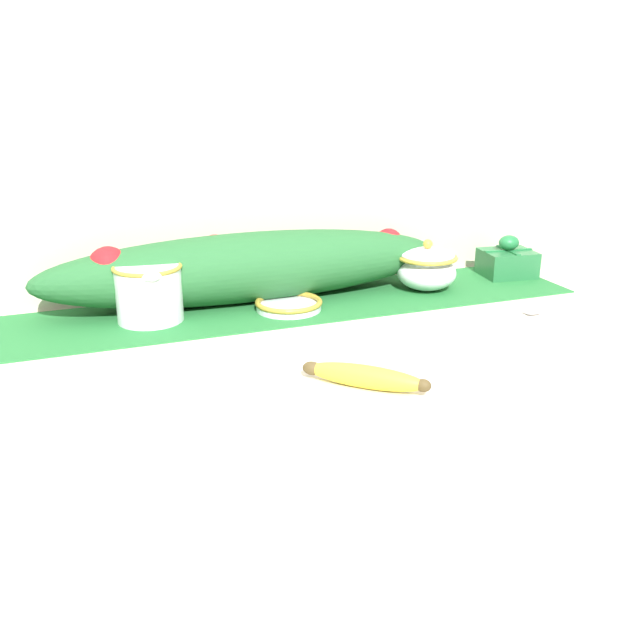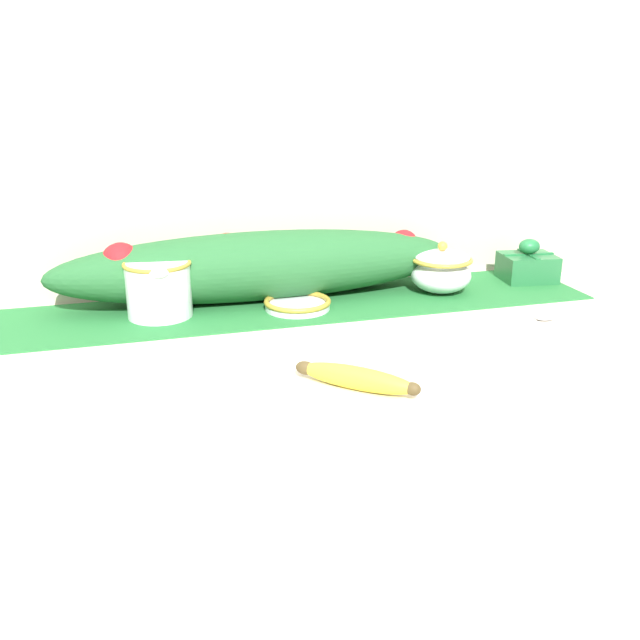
% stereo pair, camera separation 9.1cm
% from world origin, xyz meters
% --- Properties ---
extents(countertop, '(1.42, 0.64, 0.88)m').
position_xyz_m(countertop, '(0.00, 0.00, 0.44)').
color(countertop, beige).
rests_on(countertop, ground_plane).
extents(back_wall, '(2.22, 0.04, 2.40)m').
position_xyz_m(back_wall, '(0.00, 0.34, 1.20)').
color(back_wall, beige).
rests_on(back_wall, ground_plane).
extents(table_runner, '(1.30, 0.25, 0.00)m').
position_xyz_m(table_runner, '(0.00, 0.19, 0.88)').
color(table_runner, '#236B33').
rests_on(table_runner, countertop).
extents(cream_pitcher, '(0.12, 0.15, 0.11)m').
position_xyz_m(cream_pitcher, '(-0.20, 0.19, 0.94)').
color(cream_pitcher, white).
rests_on(cream_pitcher, countertop).
extents(sugar_bowl, '(0.13, 0.13, 0.11)m').
position_xyz_m(sugar_bowl, '(0.37, 0.19, 0.93)').
color(sugar_bowl, white).
rests_on(sugar_bowl, countertop).
extents(small_dish, '(0.13, 0.13, 0.02)m').
position_xyz_m(small_dish, '(0.06, 0.16, 0.89)').
color(small_dish, white).
rests_on(small_dish, countertop).
extents(banana, '(0.16, 0.15, 0.03)m').
position_xyz_m(banana, '(0.05, -0.22, 0.90)').
color(banana, yellow).
rests_on(banana, countertop).
extents(spoon, '(0.19, 0.03, 0.01)m').
position_xyz_m(spoon, '(0.47, -0.02, 0.88)').
color(spoon, '#B7B7BC').
rests_on(spoon, countertop).
extents(gift_box, '(0.12, 0.11, 0.09)m').
position_xyz_m(gift_box, '(0.59, 0.22, 0.91)').
color(gift_box, '#236638').
rests_on(gift_box, countertop).
extents(poinsettia_garland, '(0.82, 0.15, 0.14)m').
position_xyz_m(poinsettia_garland, '(-0.00, 0.24, 0.95)').
color(poinsettia_garland, '#235B2D').
rests_on(poinsettia_garland, countertop).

